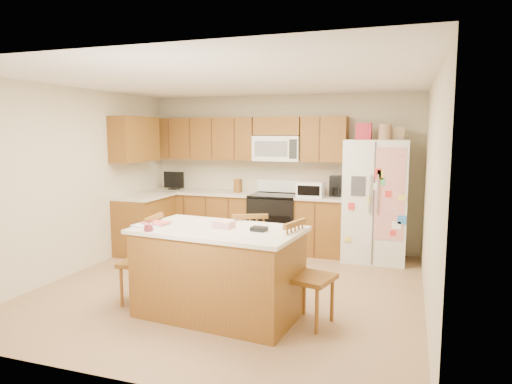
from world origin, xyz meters
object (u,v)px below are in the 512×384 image
(windsor_chair_left, at_px, (143,261))
(windsor_chair_right, at_px, (308,276))
(stove, at_px, (275,221))
(refrigerator, at_px, (376,199))
(windsor_chair_back, at_px, (249,256))
(island, at_px, (219,271))

(windsor_chair_left, relative_size, windsor_chair_right, 0.98)
(stove, distance_m, refrigerator, 1.63)
(windsor_chair_left, xyz_separation_m, windsor_chair_right, (1.87, 0.03, 0.01))
(refrigerator, relative_size, windsor_chair_back, 2.05)
(island, bearing_deg, windsor_chair_left, 177.15)
(stove, distance_m, windsor_chair_back, 2.13)
(refrigerator, bearing_deg, island, -117.20)
(windsor_chair_left, bearing_deg, windsor_chair_right, 0.86)
(windsor_chair_back, xyz_separation_m, windsor_chair_right, (0.82, -0.57, 0.02))
(refrigerator, distance_m, windsor_chair_left, 3.54)
(refrigerator, xyz_separation_m, windsor_chair_right, (-0.45, -2.61, -0.44))
(stove, relative_size, windsor_chair_right, 1.10)
(stove, bearing_deg, windsor_chair_left, -105.45)
(island, distance_m, windsor_chair_back, 0.65)
(island, height_order, windsor_chair_right, windsor_chair_right)
(stove, height_order, windsor_chair_right, stove)
(stove, bearing_deg, windsor_chair_right, -67.28)
(refrigerator, distance_m, windsor_chair_back, 2.45)
(windsor_chair_back, height_order, windsor_chair_right, windsor_chair_right)
(island, bearing_deg, windsor_chair_back, 80.26)
(windsor_chair_right, bearing_deg, windsor_chair_left, -179.14)
(stove, height_order, windsor_chair_back, stove)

